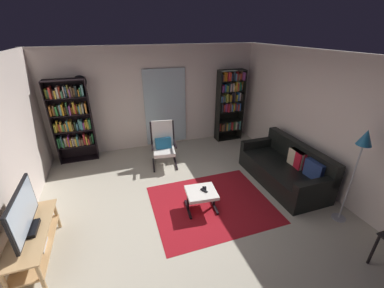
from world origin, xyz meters
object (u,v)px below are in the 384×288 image
Objects in this scene: tv_stand at (34,241)px; bookshelf_near_tv at (72,119)px; lounge_armchair at (163,143)px; cell_phone at (204,189)px; television at (24,213)px; tv_remote at (204,191)px; ottoman at (201,194)px; floor_lamp_by_sofa at (362,148)px; leather_sofa at (285,169)px; wall_clock at (80,82)px; bookshelf_near_sofa at (230,102)px.

bookshelf_near_tv is (0.33, 2.96, 0.70)m from tv_stand.
lounge_armchair is 7.30× the size of cell_phone.
television is 6.57× the size of tv_remote.
ottoman is 4.03× the size of cell_phone.
lounge_armchair reaches higher than cell_phone.
tv_stand is 0.76× the size of floor_lamp_by_sofa.
bookshelf_near_tv is at bearing 83.72° from tv_stand.
lounge_armchair reaches higher than leather_sofa.
ottoman is at bearing 142.76° from tv_remote.
wall_clock is at bearing 96.83° from tv_remote.
wall_clock is at bearing 176.79° from bookshelf_near_sofa.
tv_stand reaches higher than cell_phone.
bookshelf_near_sofa is at bearing 21.30° from lounge_armchair.
tv_stand is 0.65× the size of leather_sofa.
wall_clock is at bearing 145.79° from cell_phone.
wall_clock reaches higher than tv_stand.
lounge_armchair is (-2.09, -0.82, -0.56)m from bookshelf_near_sofa.
leather_sofa is at bearing -86.97° from bookshelf_near_sofa.
tv_remote is at bearing -172.73° from leather_sofa.
tv_remote is 3.75m from wall_clock.
bookshelf_near_tv is 3.47× the size of ottoman.
cell_phone is 0.09× the size of floor_lamp_by_sofa.
floor_lamp_by_sofa is at bearing -81.44° from leather_sofa.
lounge_armchair is 1.81× the size of ottoman.
floor_lamp_by_sofa is (2.15, -1.00, 1.04)m from ottoman.
ottoman is 2.59m from floor_lamp_by_sofa.
bookshelf_near_sofa is 3.67m from floor_lamp_by_sofa.
tv_remote is (0.31, -1.84, -0.15)m from lounge_armchair.
lounge_armchair is at bearing 42.76° from television.
leather_sofa is (0.13, -2.41, -0.79)m from bookshelf_near_sofa.
ottoman is at bearing -173.13° from leather_sofa.
bookshelf_near_sofa is 3.48× the size of ottoman.
floor_lamp_by_sofa is at bearing -8.99° from television.
lounge_armchair is at bearing 121.54° from cell_phone.
leather_sofa is at bearing -19.90° from tv_remote.
wall_clock is (0.64, 3.12, 1.03)m from television.
tv_remote is 2.52m from floor_lamp_by_sofa.
bookshelf_near_tv reaches higher than ottoman.
bookshelf_near_sofa is 14.02× the size of cell_phone.
lounge_armchair is (2.26, 2.09, -0.28)m from television.
bookshelf_near_tv is at bearing 156.17° from lounge_armchair.
tv_remote is 0.50× the size of wall_clock.
television reaches higher than leather_sofa.
floor_lamp_by_sofa is 5.65× the size of wall_clock.
tv_stand is at bearing -137.18° from lounge_armchair.
tv_stand is 4.52m from leather_sofa.
tv_remote is at bearing -50.19° from bookshelf_near_tv.
floor_lamp_by_sofa is (2.10, -0.99, 0.97)m from tv_remote.
bookshelf_near_sofa is 13.63× the size of tv_remote.
leather_sofa is at bearing -30.52° from bookshelf_near_tv.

